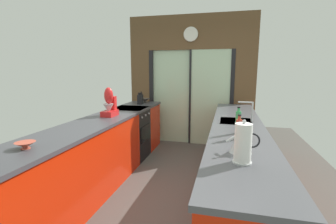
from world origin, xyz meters
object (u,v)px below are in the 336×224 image
object	(u,v)px
kettle	(241,141)
soap_bottle_far	(238,122)
mixing_bowl_near	(25,145)
knife_block	(140,99)
oven_range	(130,133)
paper_towel_roll	(243,144)
soap_bottle_near	(239,129)
stand_mixer	(109,105)
mixing_bowl_far	(145,100)

from	to	relation	value
kettle	soap_bottle_far	world-z (taller)	soap_bottle_far
mixing_bowl_near	knife_block	world-z (taller)	knife_block
oven_range	mixing_bowl_near	size ratio (longest dim) A/B	5.48
mixing_bowl_near	paper_towel_roll	bearing A→B (deg)	3.59
soap_bottle_near	soap_bottle_far	xyz separation A→B (m)	(0.00, 0.21, 0.02)
knife_block	soap_bottle_near	xyz separation A→B (m)	(1.78, -2.07, 0.01)
soap_bottle_far	stand_mixer	bearing A→B (deg)	162.03
oven_range	stand_mixer	distance (m)	1.00
soap_bottle_near	mixing_bowl_far	bearing A→B (deg)	127.51
kettle	paper_towel_roll	bearing A→B (deg)	-90.57
mixing_bowl_far	paper_towel_roll	distance (m)	3.45
mixing_bowl_near	kettle	xyz separation A→B (m)	(1.78, 0.34, 0.07)
stand_mixer	soap_bottle_near	bearing A→B (deg)	-23.89
mixing_bowl_far	soap_bottle_far	xyz separation A→B (m)	(1.78, -2.11, 0.08)
mixing_bowl_far	stand_mixer	xyz separation A→B (m)	(0.00, -1.53, 0.12)
oven_range	stand_mixer	bearing A→B (deg)	-88.65
soap_bottle_far	mixing_bowl_near	bearing A→B (deg)	-151.74
paper_towel_roll	soap_bottle_near	bearing A→B (deg)	90.00
mixing_bowl_far	soap_bottle_far	bearing A→B (deg)	-49.82
paper_towel_roll	oven_range	bearing A→B (deg)	129.21
mixing_bowl_far	soap_bottle_far	size ratio (longest dim) A/B	0.76
kettle	soap_bottle_far	size ratio (longest dim) A/B	0.93
oven_range	mixing_bowl_near	distance (m)	2.37
mixing_bowl_near	soap_bottle_far	world-z (taller)	soap_bottle_far
knife_block	mixing_bowl_far	bearing A→B (deg)	90.02
mixing_bowl_near	soap_bottle_far	xyz separation A→B (m)	(1.78, 0.96, 0.09)
kettle	soap_bottle_near	bearing A→B (deg)	90.31
knife_block	paper_towel_roll	bearing A→B (deg)	-56.62
stand_mixer	soap_bottle_near	distance (m)	1.95
soap_bottle_far	knife_block	bearing A→B (deg)	133.80
kettle	stand_mixer	bearing A→B (deg)	146.12
knife_block	oven_range	bearing A→B (deg)	-92.13
mixing_bowl_far	stand_mixer	distance (m)	1.53
mixing_bowl_near	soap_bottle_near	world-z (taller)	soap_bottle_near
oven_range	soap_bottle_far	world-z (taller)	soap_bottle_far
oven_range	kettle	xyz separation A→B (m)	(1.80, -1.98, 0.56)
mixing_bowl_near	oven_range	bearing A→B (deg)	90.46
soap_bottle_far	paper_towel_roll	size ratio (longest dim) A/B	0.90
stand_mixer	soap_bottle_near	world-z (taller)	stand_mixer
oven_range	soap_bottle_far	xyz separation A→B (m)	(1.80, -1.36, 0.59)
mixing_bowl_far	kettle	xyz separation A→B (m)	(1.78, -2.73, 0.05)
oven_range	stand_mixer	world-z (taller)	stand_mixer
oven_range	knife_block	bearing A→B (deg)	87.87
mixing_bowl_near	kettle	bearing A→B (deg)	10.72
kettle	soap_bottle_far	distance (m)	0.62
stand_mixer	paper_towel_roll	size ratio (longest dim) A/B	1.31
oven_range	paper_towel_roll	xyz separation A→B (m)	(1.80, -2.20, 0.61)
mixing_bowl_near	knife_block	distance (m)	2.81
mixing_bowl_near	knife_block	xyz separation A→B (m)	(0.00, 2.81, 0.06)
soap_bottle_near	soap_bottle_far	distance (m)	0.21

